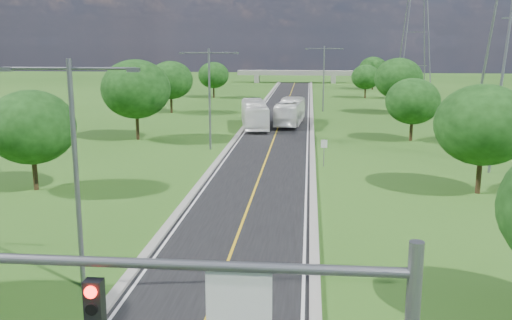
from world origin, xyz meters
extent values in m
plane|color=#254A14|center=(0.00, 60.00, 0.00)|extent=(260.00, 260.00, 0.00)
cube|color=black|center=(0.00, 66.00, 0.03)|extent=(8.00, 150.00, 0.06)
cube|color=gray|center=(-4.25, 66.00, 0.11)|extent=(0.50, 150.00, 0.22)
cube|color=gray|center=(4.25, 66.00, 0.11)|extent=(0.50, 150.00, 0.22)
cylinder|color=slate|center=(1.60, -1.00, 6.60)|extent=(8.40, 0.20, 0.20)
cube|color=black|center=(-0.20, -1.00, 5.70)|extent=(0.35, 0.28, 1.05)
cylinder|color=#FF140C|center=(-0.20, -1.16, 6.05)|extent=(0.24, 0.06, 0.24)
cube|color=white|center=(2.60, -1.00, 6.00)|extent=(1.25, 0.06, 1.00)
cylinder|color=slate|center=(5.20, 38.00, 1.20)|extent=(0.08, 0.08, 2.40)
cube|color=white|center=(5.20, 37.97, 2.00)|extent=(0.55, 0.04, 0.70)
cube|color=gray|center=(-10.00, 140.00, 1.00)|extent=(1.20, 3.00, 2.00)
cube|color=gray|center=(10.00, 140.00, 1.00)|extent=(1.20, 3.00, 2.00)
cube|color=gray|center=(0.00, 140.00, 2.60)|extent=(30.00, 3.00, 1.20)
cylinder|color=slate|center=(-6.00, 12.00, 5.00)|extent=(0.22, 0.22, 10.00)
cylinder|color=slate|center=(-7.40, 12.00, 9.60)|extent=(2.80, 0.12, 0.12)
cylinder|color=slate|center=(-4.60, 12.00, 9.60)|extent=(2.80, 0.12, 0.12)
cube|color=slate|center=(-8.70, 12.00, 9.55)|extent=(0.50, 0.25, 0.18)
cube|color=slate|center=(-3.30, 12.00, 9.55)|extent=(0.50, 0.25, 0.18)
cylinder|color=slate|center=(-6.00, 45.00, 5.00)|extent=(0.22, 0.22, 10.00)
cylinder|color=slate|center=(-7.40, 45.00, 9.60)|extent=(2.80, 0.12, 0.12)
cylinder|color=slate|center=(-4.60, 45.00, 9.60)|extent=(2.80, 0.12, 0.12)
cube|color=slate|center=(-8.70, 45.00, 9.55)|extent=(0.50, 0.25, 0.18)
cube|color=slate|center=(-3.30, 45.00, 9.55)|extent=(0.50, 0.25, 0.18)
cylinder|color=slate|center=(6.00, 78.00, 5.00)|extent=(0.22, 0.22, 10.00)
cylinder|color=slate|center=(4.60, 78.00, 9.60)|extent=(2.80, 0.12, 0.12)
cylinder|color=slate|center=(7.40, 78.00, 9.60)|extent=(2.80, 0.12, 0.12)
cube|color=slate|center=(3.30, 78.00, 9.55)|extent=(0.50, 0.25, 0.18)
cube|color=slate|center=(8.70, 78.00, 9.55)|extent=(0.50, 0.25, 0.18)
cylinder|color=black|center=(-16.00, 28.00, 1.35)|extent=(0.36, 0.36, 2.70)
ellipsoid|color=black|center=(-16.00, 28.00, 4.65)|extent=(6.30, 6.30, 5.36)
cylinder|color=black|center=(-15.00, 50.00, 1.62)|extent=(0.36, 0.36, 3.24)
ellipsoid|color=black|center=(-15.00, 50.00, 5.58)|extent=(7.56, 7.56, 6.43)
cylinder|color=black|center=(-17.00, 74.00, 1.44)|extent=(0.36, 0.36, 2.88)
ellipsoid|color=black|center=(-17.00, 74.00, 4.96)|extent=(6.72, 6.72, 5.71)
cylinder|color=black|center=(-14.50, 98.00, 1.26)|extent=(0.36, 0.36, 2.52)
ellipsoid|color=black|center=(-14.50, 98.00, 4.34)|extent=(5.88, 5.88, 5.00)
cylinder|color=black|center=(16.00, 30.00, 1.44)|extent=(0.36, 0.36, 2.88)
ellipsoid|color=black|center=(16.00, 30.00, 4.96)|extent=(6.72, 6.72, 5.71)
cylinder|color=black|center=(15.00, 52.00, 1.26)|extent=(0.36, 0.36, 2.52)
ellipsoid|color=black|center=(15.00, 52.00, 4.34)|extent=(5.88, 5.88, 5.00)
cylinder|color=black|center=(17.00, 76.00, 1.53)|extent=(0.36, 0.36, 3.06)
ellipsoid|color=black|center=(17.00, 76.00, 5.27)|extent=(7.14, 7.14, 6.07)
cylinder|color=black|center=(14.50, 100.00, 1.17)|extent=(0.36, 0.36, 2.34)
ellipsoid|color=black|center=(14.50, 100.00, 4.03)|extent=(5.46, 5.46, 4.64)
cylinder|color=black|center=(18.00, 120.00, 1.35)|extent=(0.36, 0.36, 2.70)
ellipsoid|color=black|center=(18.00, 120.00, 4.65)|extent=(6.30, 6.30, 5.36)
imported|color=white|center=(1.40, 62.95, 1.72)|extent=(3.70, 12.07, 3.31)
imported|color=white|center=(-2.95, 59.87, 1.73)|extent=(4.63, 12.28, 3.34)
camera|label=1|loc=(3.84, -10.83, 10.69)|focal=40.00mm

